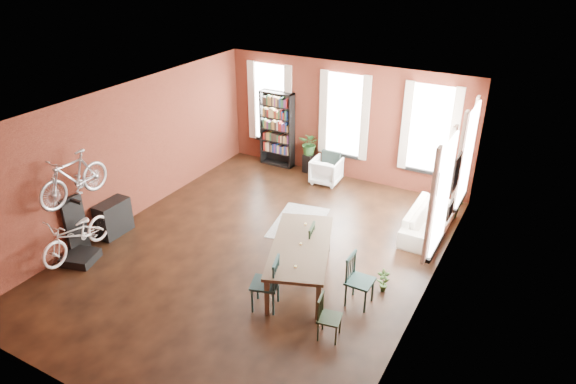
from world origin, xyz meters
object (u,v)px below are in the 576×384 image
Objects in this scene: console_table at (113,218)px; plant_stand at (308,163)px; bicycle_floor at (73,217)px; dining_chair_b at (302,246)px; dining_table at (301,262)px; dining_chair_c at (330,318)px; bookshelf at (277,129)px; cream_sofa at (429,216)px; bike_trainer at (81,258)px; dining_chair_a at (265,283)px; white_armchair at (326,169)px; dining_chair_d at (360,281)px.

console_table reaches higher than plant_stand.
plant_stand is at bearing 69.61° from bicycle_floor.
dining_table is at bearing 10.95° from dining_chair_b.
dining_table is 2.93× the size of dining_chair_c.
bicycle_floor is at bearing -99.65° from bookshelf.
bookshelf reaches higher than cream_sofa.
dining_chair_b reaches higher than bike_trainer.
bookshelf is 1.27× the size of bicycle_floor.
dining_chair_c is 1.02× the size of console_table.
dining_chair_b reaches higher than plant_stand.
dining_chair_a is 1.37m from dining_chair_c.
cream_sofa is (1.89, 4.07, -0.11)m from dining_chair_a.
cream_sofa is (4.95, -1.70, -0.69)m from bookshelf.
bike_trainer is at bearing -98.80° from dining_chair_a.
bookshelf is at bearing -17.07° from white_armchair.
plant_stand is (-2.20, 4.70, -0.14)m from dining_table.
dining_chair_a is 1.66× the size of bike_trainer.
bike_trainer is at bearing -76.68° from dining_chair_b.
dining_table is 2.39× the size of dining_chair_b.
dining_chair_b is 1.30× the size of white_armchair.
cream_sofa is at bearing 40.15° from dining_table.
cream_sofa is 4.25m from plant_stand.
dining_chair_d is at bearing 172.28° from cream_sofa.
dining_chair_b reaches higher than cream_sofa.
dining_chair_c is at bearing 174.60° from dining_chair_d.
dining_chair_d is (1.28, -0.13, 0.10)m from dining_table.
bookshelf is 1.33m from plant_stand.
dining_chair_a is 6.55m from bookshelf.
cream_sofa is at bearing -18.01° from dining_chair_c.
cream_sofa is at bearing 130.96° from dining_chair_b.
dining_chair_c is at bearing 65.93° from dining_chair_a.
dining_chair_b is at bearing 29.37° from dining_chair_c.
plant_stand is (2.11, 6.35, 0.17)m from bike_trainer.
bookshelf reaches higher than dining_chair_c.
dining_chair_d is at bearing 56.80° from dining_chair_b.
bicycle_floor reaches higher than plant_stand.
dining_chair_b is 0.45× the size of bookshelf.
dining_chair_d is at bearing 15.27° from bike_trainer.
plant_stand is (-3.91, 1.67, -0.14)m from cream_sofa.
dining_chair_a is 1.96× the size of plant_stand.
dining_chair_b is at bearing 70.45° from dining_chair_d.
dining_chair_a reaches higher than dining_chair_c.
dining_table is 4.48× the size of plant_stand.
console_table is 1.50× the size of plant_stand.
cream_sofa is 3.91× the size of plant_stand.
white_armchair is 0.85m from plant_stand.
dining_chair_d is (1.47, -0.53, 0.00)m from dining_chair_b.
plant_stand is (-2.02, 5.74, -0.26)m from dining_chair_a.
white_armchair is at bearing 32.18° from dining_chair_d.
bike_trainer is at bearing 105.72° from dining_chair_d.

